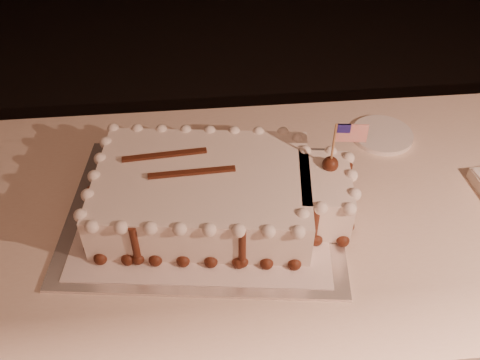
{
  "coord_description": "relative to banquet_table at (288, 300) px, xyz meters",
  "views": [
    {
      "loc": [
        -0.21,
        -0.23,
        1.63
      ],
      "look_at": [
        -0.13,
        0.6,
        0.84
      ],
      "focal_mm": 40.0,
      "sensor_mm": 36.0,
      "label": 1
    }
  ],
  "objects": [
    {
      "name": "cake_board",
      "position": [
        -0.21,
        -0.0,
        0.38
      ],
      "size": [
        0.66,
        0.53,
        0.01
      ],
      "primitive_type": "cube",
      "rotation": [
        0.0,
        0.0,
        -0.13
      ],
      "color": "white",
      "rests_on": "banquet_table"
    },
    {
      "name": "side_plate",
      "position": [
        0.26,
        0.23,
        0.38
      ],
      "size": [
        0.16,
        0.16,
        0.01
      ],
      "primitive_type": "cylinder",
      "color": "white",
      "rests_on": "banquet_table"
    },
    {
      "name": "doily",
      "position": [
        -0.21,
        -0.0,
        0.38
      ],
      "size": [
        0.59,
        0.48,
        0.0
      ],
      "primitive_type": "cube",
      "rotation": [
        0.0,
        0.0,
        -0.13
      ],
      "color": "white",
      "rests_on": "cake_board"
    },
    {
      "name": "banquet_table",
      "position": [
        0.0,
        0.0,
        0.0
      ],
      "size": [
        2.4,
        0.8,
        0.75
      ],
      "primitive_type": "cube",
      "color": "beige",
      "rests_on": "ground"
    },
    {
      "name": "sheet_cake",
      "position": [
        -0.18,
        -0.0,
        0.44
      ],
      "size": [
        0.59,
        0.38,
        0.23
      ],
      "color": "white",
      "rests_on": "doily"
    }
  ]
}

